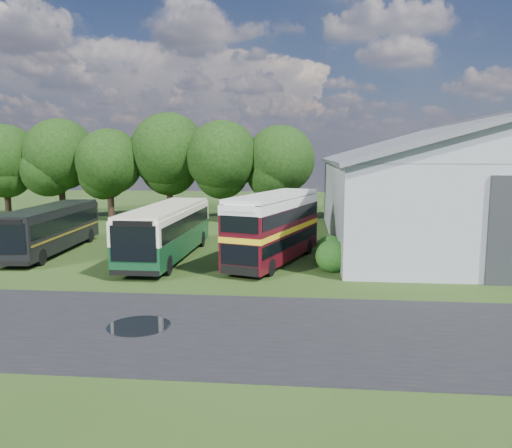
# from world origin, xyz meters

# --- Properties ---
(ground) EXTENTS (120.00, 120.00, 0.00)m
(ground) POSITION_xyz_m (0.00, 0.00, 0.00)
(ground) COLOR #1E3410
(ground) RESTS_ON ground
(asphalt_road) EXTENTS (60.00, 8.00, 0.02)m
(asphalt_road) POSITION_xyz_m (3.00, -3.00, 0.00)
(asphalt_road) COLOR black
(asphalt_road) RESTS_ON ground
(puddle) EXTENTS (2.20, 2.20, 0.01)m
(puddle) POSITION_xyz_m (-1.50, -3.00, 0.00)
(puddle) COLOR black
(puddle) RESTS_ON ground
(storage_shed) EXTENTS (18.80, 24.80, 8.15)m
(storage_shed) POSITION_xyz_m (15.00, 15.98, 4.17)
(storage_shed) COLOR gray
(storage_shed) RESTS_ON ground
(tree_far_left) EXTENTS (6.12, 6.12, 8.64)m
(tree_far_left) POSITION_xyz_m (-23.00, 24.00, 5.56)
(tree_far_left) COLOR black
(tree_far_left) RESTS_ON ground
(tree_left_a) EXTENTS (6.46, 6.46, 9.12)m
(tree_left_a) POSITION_xyz_m (-18.00, 24.50, 5.87)
(tree_left_a) COLOR black
(tree_left_a) RESTS_ON ground
(tree_left_b) EXTENTS (5.78, 5.78, 8.16)m
(tree_left_b) POSITION_xyz_m (-13.00, 23.50, 5.25)
(tree_left_b) COLOR black
(tree_left_b) RESTS_ON ground
(tree_mid) EXTENTS (6.80, 6.80, 9.60)m
(tree_mid) POSITION_xyz_m (-8.00, 24.80, 6.18)
(tree_mid) COLOR black
(tree_mid) RESTS_ON ground
(tree_right_a) EXTENTS (6.26, 6.26, 8.83)m
(tree_right_a) POSITION_xyz_m (-3.00, 23.80, 5.69)
(tree_right_a) COLOR black
(tree_right_a) RESTS_ON ground
(tree_right_b) EXTENTS (5.98, 5.98, 8.45)m
(tree_right_b) POSITION_xyz_m (2.00, 24.60, 5.44)
(tree_right_b) COLOR black
(tree_right_b) RESTS_ON ground
(shrub_front) EXTENTS (1.70, 1.70, 1.70)m
(shrub_front) POSITION_xyz_m (5.60, 6.00, 0.00)
(shrub_front) COLOR #194714
(shrub_front) RESTS_ON ground
(shrub_mid) EXTENTS (1.60, 1.60, 1.60)m
(shrub_mid) POSITION_xyz_m (5.60, 8.00, 0.00)
(shrub_mid) COLOR #194714
(shrub_mid) RESTS_ON ground
(bus_green_single) EXTENTS (2.69, 11.00, 3.02)m
(bus_green_single) POSITION_xyz_m (-3.61, 8.25, 1.61)
(bus_green_single) COLOR black
(bus_green_single) RESTS_ON ground
(bus_maroon_double) EXTENTS (4.91, 9.12, 3.81)m
(bus_maroon_double) POSITION_xyz_m (2.52, 7.79, 1.90)
(bus_maroon_double) COLOR black
(bus_maroon_double) RESTS_ON ground
(bus_dark_single) EXTENTS (2.97, 10.24, 2.79)m
(bus_dark_single) POSITION_xyz_m (-11.13, 9.28, 1.48)
(bus_dark_single) COLOR black
(bus_dark_single) RESTS_ON ground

